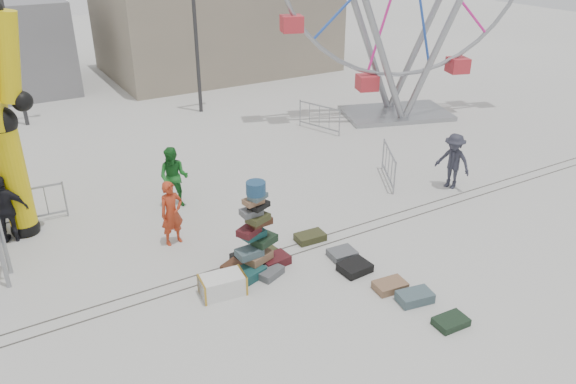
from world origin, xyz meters
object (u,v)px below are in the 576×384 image
suitcase_tower (256,245)px  pedestrian_black (6,209)px  lamp_post_right (196,7)px  pedestrian_grey (453,161)px  barricade_wheel_front (389,166)px  lamp_post_left (7,14)px  barricade_dummy_c (27,206)px  pedestrian_green (174,177)px  pedestrian_red (172,213)px  steamer_trunk (222,285)px  barricade_wheel_back (319,118)px

suitcase_tower → pedestrian_black: suitcase_tower is taller
lamp_post_right → suitcase_tower: (-3.79, -12.46, -3.82)m
lamp_post_right → pedestrian_grey: lamp_post_right is taller
barricade_wheel_front → pedestrian_grey: (1.43, -1.38, 0.35)m
lamp_post_left → barricade_dummy_c: bearing=-97.7°
lamp_post_left → pedestrian_green: bearing=-75.2°
barricade_dummy_c → pedestrian_green: size_ratio=1.08×
pedestrian_red → pedestrian_black: 4.35m
steamer_trunk → pedestrian_green: 4.86m
lamp_post_left → pedestrian_grey: 17.59m
lamp_post_left → pedestrian_black: 10.73m
pedestrian_grey → barricade_dummy_c: bearing=-126.1°
lamp_post_left → pedestrian_green: 11.16m
pedestrian_red → pedestrian_green: size_ratio=0.95×
pedestrian_red → suitcase_tower: bearing=-68.0°
steamer_trunk → pedestrian_red: pedestrian_red is taller
suitcase_tower → pedestrian_grey: size_ratio=1.30×
lamp_post_left → suitcase_tower: size_ratio=3.40×
lamp_post_left → pedestrian_red: (1.89, -12.26, -3.60)m
barricade_wheel_front → pedestrian_green: 6.88m
pedestrian_grey → barricade_wheel_front: bearing=-150.6°
lamp_post_left → pedestrian_green: (2.70, -10.23, -3.56)m
lamp_post_right → pedestrian_green: lamp_post_right is taller
barricade_dummy_c → pedestrian_grey: 12.73m
barricade_dummy_c → pedestrian_red: bearing=-40.3°
suitcase_tower → pedestrian_grey: bearing=-6.0°
barricade_dummy_c → steamer_trunk: bearing=-56.4°
suitcase_tower → steamer_trunk: (-1.16, -0.54, -0.42)m
barricade_dummy_c → barricade_wheel_back: size_ratio=1.00×
pedestrian_red → steamer_trunk: bearing=-95.5°
lamp_post_right → pedestrian_grey: 12.58m
steamer_trunk → pedestrian_grey: size_ratio=0.57×
lamp_post_right → pedestrian_red: lamp_post_right is taller
barricade_dummy_c → pedestrian_green: pedestrian_green is taller
lamp_post_right → steamer_trunk: (-4.94, -13.00, -4.24)m
barricade_wheel_front → pedestrian_green: (-6.62, 1.85, 0.37)m
pedestrian_green → pedestrian_grey: bearing=14.1°
lamp_post_right → barricade_wheel_front: lamp_post_right is taller
barricade_dummy_c → barricade_wheel_front: bearing=-11.3°
lamp_post_left → pedestrian_black: size_ratio=4.27×
pedestrian_red → barricade_dummy_c: bearing=127.0°
barricade_wheel_front → pedestrian_black: 11.32m
lamp_post_left → steamer_trunk: 15.72m
lamp_post_left → barricade_dummy_c: lamp_post_left is taller
suitcase_tower → barricade_wheel_front: bearing=7.7°
suitcase_tower → pedestrian_red: suitcase_tower is taller
steamer_trunk → barricade_wheel_front: size_ratio=0.51×
pedestrian_black → barricade_wheel_back: bearing=-147.2°
barricade_dummy_c → barricade_wheel_front: same height
pedestrian_red → pedestrian_grey: bearing=-16.6°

